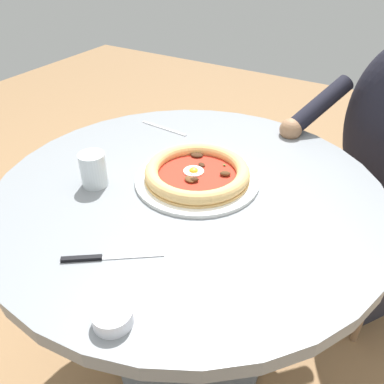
# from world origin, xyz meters

# --- Properties ---
(ground_plane) EXTENTS (6.00, 6.00, 0.02)m
(ground_plane) POSITION_xyz_m (0.00, 0.00, -0.01)
(ground_plane) COLOR olive
(dining_table) EXTENTS (1.00, 1.00, 0.72)m
(dining_table) POSITION_xyz_m (0.00, 0.00, 0.58)
(dining_table) COLOR gray
(dining_table) RESTS_ON ground
(pizza_on_plate) EXTENTS (0.32, 0.32, 0.05)m
(pizza_on_plate) POSITION_xyz_m (0.00, 0.04, 0.74)
(pizza_on_plate) COLOR white
(pizza_on_plate) RESTS_ON dining_table
(water_glass) EXTENTS (0.07, 0.07, 0.09)m
(water_glass) POSITION_xyz_m (-0.22, -0.11, 0.76)
(water_glass) COLOR silver
(water_glass) RESTS_ON dining_table
(steak_knife) EXTENTS (0.17, 0.13, 0.01)m
(steak_knife) POSITION_xyz_m (-0.03, -0.31, 0.72)
(steak_knife) COLOR silver
(steak_knife) RESTS_ON dining_table
(ramekin_capers) EXTENTS (0.07, 0.07, 0.03)m
(ramekin_capers) POSITION_xyz_m (0.10, -0.42, 0.74)
(ramekin_capers) COLOR white
(ramekin_capers) RESTS_ON dining_table
(fork_utensil) EXTENTS (0.18, 0.02, 0.00)m
(fork_utensil) POSITION_xyz_m (-0.25, 0.25, 0.72)
(fork_utensil) COLOR #BCBCC1
(fork_utensil) RESTS_ON dining_table
(diner_person) EXTENTS (0.54, 0.43, 1.18)m
(diner_person) POSITION_xyz_m (0.40, 0.60, 0.53)
(diner_person) COLOR #282833
(diner_person) RESTS_ON ground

